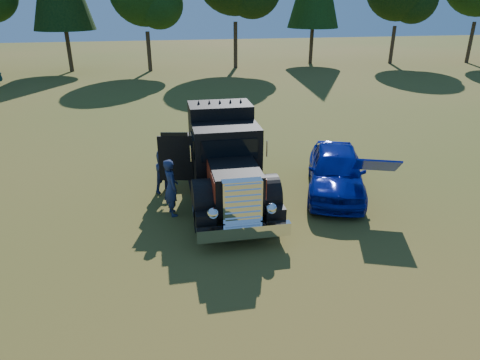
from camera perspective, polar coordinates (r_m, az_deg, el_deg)
name	(u,v)px	position (r m, az deg, el deg)	size (l,w,h in m)	color
ground	(278,217)	(13.22, 5.03, -4.98)	(120.00, 120.00, 0.00)	#3E5519
diamond_t_truck	(224,162)	(13.96, -2.10, 2.45)	(3.37, 7.16, 3.00)	black
hotrod_coupe	(336,171)	(14.91, 12.67, 1.23)	(3.31, 4.96, 1.89)	#0721A1
spectator_near	(171,187)	(13.14, -9.17, -0.98)	(0.66, 0.43, 1.81)	#21254D
spectator_far	(166,165)	(14.77, -9.78, 2.02)	(0.94, 0.74, 1.94)	#20264B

